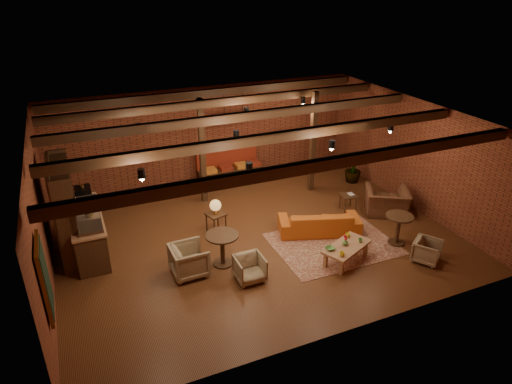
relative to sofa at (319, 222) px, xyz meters
name	(u,v)px	position (x,y,z in m)	size (l,w,h in m)	color
floor	(256,236)	(-1.66, 0.47, -0.32)	(10.00, 10.00, 0.00)	#3C1D0F
ceiling	(256,120)	(-1.66, 0.47, 2.88)	(10.00, 8.00, 0.02)	black
wall_back	(207,135)	(-1.66, 4.47, 1.28)	(10.00, 0.02, 3.20)	brown
wall_front	(344,265)	(-1.66, -3.53, 1.28)	(10.00, 0.02, 3.20)	brown
wall_left	(40,220)	(-6.66, 0.47, 1.28)	(0.02, 8.00, 3.20)	brown
wall_right	(413,154)	(3.34, 0.47, 1.28)	(0.02, 8.00, 3.20)	brown
ceiling_beams	(256,125)	(-1.66, 0.47, 2.76)	(9.80, 6.40, 0.22)	#311C10
ceiling_pipe	(232,117)	(-1.66, 2.07, 2.53)	(0.12, 0.12, 9.60)	black
post_left	(202,152)	(-2.26, 3.07, 1.28)	(0.16, 0.16, 3.20)	#311C10
post_right	(313,143)	(1.14, 2.47, 1.28)	(0.16, 0.16, 3.20)	#311C10
service_counter	(87,223)	(-5.76, 1.47, 0.48)	(0.80, 2.50, 1.60)	#311C10
plant_counter	(87,204)	(-5.66, 1.67, 0.90)	(0.35, 0.39, 0.30)	#337F33
shelving_hutch	(66,210)	(-6.16, 1.57, 0.88)	(0.52, 2.00, 2.40)	#311C10
chalkboard_menu	(45,279)	(-6.59, -1.83, 1.28)	(0.08, 0.96, 1.46)	black
banquette	(230,169)	(-1.06, 4.02, 0.18)	(2.10, 0.70, 1.00)	maroon
service_sign	(234,118)	(-1.06, 3.57, 2.03)	(0.86, 0.06, 0.30)	#FF4019
ceiling_spotlights	(256,134)	(-1.66, 0.47, 2.54)	(6.40, 4.40, 0.28)	black
rug	(333,244)	(0.03, -0.68, -0.31)	(3.04, 2.33, 0.01)	maroon
sofa	(319,222)	(0.00, 0.00, 0.00)	(2.16, 0.85, 0.63)	#B75319
coffee_table	(346,247)	(-0.13, -1.47, 0.07)	(1.43, 1.11, 0.69)	#A9704F
side_table_lamp	(216,208)	(-2.55, 1.10, 0.42)	(0.57, 0.57, 0.97)	#311C10
round_table_left	(222,244)	(-2.90, -0.41, 0.24)	(0.79, 0.79, 0.82)	#311C10
armchair_a	(189,259)	(-3.74, -0.47, 0.09)	(0.80, 0.75, 0.82)	#B6AA8D
armchair_b	(250,267)	(-2.54, -1.23, 0.01)	(0.64, 0.60, 0.66)	#B6AA8D
armchair_right	(387,198)	(2.33, 0.15, 0.20)	(1.19, 0.77, 1.04)	brown
side_table_book	(349,196)	(1.45, 0.80, 0.13)	(0.49, 0.49, 0.50)	#311C10
round_table_right	(399,225)	(1.55, -1.30, 0.23)	(0.70, 0.70, 0.82)	#311C10
armchair_far	(427,250)	(1.69, -2.23, -0.01)	(0.60, 0.57, 0.62)	#B6AA8D
plant_tall	(356,141)	(2.74, 2.47, 1.12)	(1.61, 1.61, 2.88)	#4C7F4C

